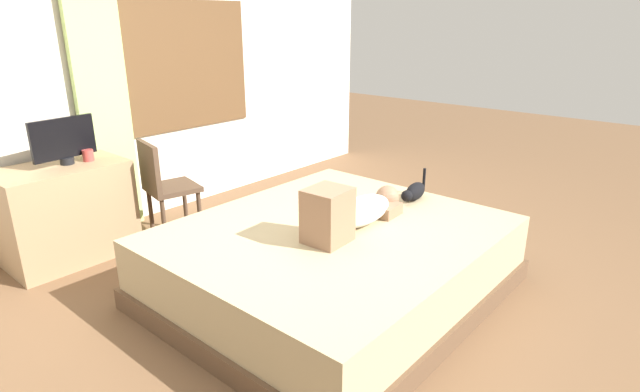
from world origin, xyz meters
The scene contains 10 objects.
ground_plane centered at (0.00, 0.00, 0.00)m, with size 16.00×16.00×0.00m, color brown.
back_wall_with_window centered at (0.02, 2.40, 1.45)m, with size 6.40×0.14×2.90m.
bed centered at (0.14, 0.10, 0.24)m, with size 2.15×1.87×0.48m.
person_lying centered at (0.24, 0.02, 0.59)m, with size 0.94×0.31×0.34m.
cat centered at (0.95, -0.02, 0.55)m, with size 0.36×0.14×0.21m.
desk centered at (-0.77, 2.01, 0.37)m, with size 0.90×0.56×0.74m.
tv_monitor centered at (-0.70, 2.01, 0.92)m, with size 0.48×0.10×0.35m.
cup centered at (-0.55, 1.97, 0.78)m, with size 0.08×0.08×0.09m, color #B23D38.
chair_by_desk centered at (-0.11, 1.68, 0.51)m, with size 0.45×0.45×0.86m.
curtain_left centered at (-0.22, 2.29, 1.34)m, with size 0.44×0.06×2.67m, color #ADCC75.
Camera 1 is at (-2.24, -1.83, 1.78)m, focal length 28.46 mm.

